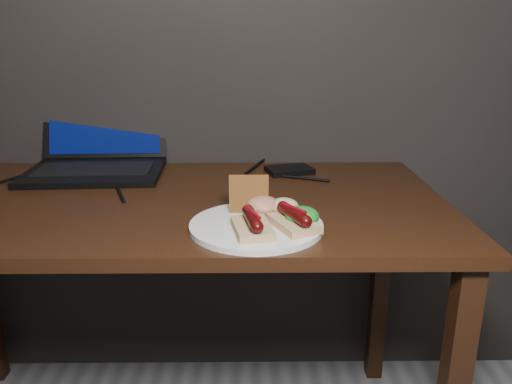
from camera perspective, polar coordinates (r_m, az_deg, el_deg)
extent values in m
cube|color=#361F0D|center=(1.26, -10.94, -1.29)|extent=(1.40, 0.70, 0.03)
cube|color=#361F0D|center=(1.71, 14.01, -9.87)|extent=(0.05, 0.05, 0.72)
cube|color=black|center=(1.50, -17.92, 2.18)|extent=(0.39, 0.29, 0.02)
cube|color=black|center=(1.49, -17.95, 2.57)|extent=(0.33, 0.17, 0.00)
cube|color=black|center=(1.64, -16.85, 7.94)|extent=(0.38, 0.11, 0.23)
cube|color=#081058|center=(1.64, -16.85, 7.94)|extent=(0.34, 0.09, 0.20)
cube|color=black|center=(1.45, 3.84, 2.52)|extent=(0.15, 0.12, 0.02)
cylinder|color=black|center=(1.31, -15.37, 0.08)|extent=(0.07, 0.17, 0.01)
cylinder|color=black|center=(1.52, 0.08, 3.06)|extent=(0.08, 0.21, 0.01)
cylinder|color=black|center=(1.38, 5.58, 1.56)|extent=(0.13, 0.06, 0.01)
cylinder|color=black|center=(1.52, -26.66, 1.19)|extent=(0.09, 0.19, 0.01)
cylinder|color=silver|center=(1.03, 0.02, -3.89)|extent=(0.36, 0.36, 0.01)
cube|color=#D9B27F|center=(0.98, -0.41, -4.15)|extent=(0.09, 0.13, 0.02)
cylinder|color=#450408|center=(0.98, -0.42, -3.03)|extent=(0.04, 0.10, 0.02)
sphere|color=#450408|center=(0.93, 0.13, -4.04)|extent=(0.03, 0.02, 0.02)
sphere|color=#450408|center=(1.02, -0.92, -2.11)|extent=(0.03, 0.02, 0.02)
cylinder|color=maroon|center=(0.97, -0.42, -2.34)|extent=(0.03, 0.07, 0.01)
cube|color=#D9B27F|center=(1.01, 4.32, -3.60)|extent=(0.11, 0.13, 0.02)
cylinder|color=#450408|center=(1.00, 4.35, -2.51)|extent=(0.06, 0.10, 0.02)
sphere|color=#450408|center=(0.96, 5.71, -3.38)|extent=(0.03, 0.02, 0.02)
sphere|color=#450408|center=(1.04, 3.09, -1.70)|extent=(0.03, 0.02, 0.02)
cylinder|color=maroon|center=(1.00, 4.37, -1.84)|extent=(0.05, 0.06, 0.01)
cube|color=#9A5C2A|center=(1.08, -0.83, -0.23)|extent=(0.09, 0.01, 0.08)
ellipsoid|color=#13611A|center=(1.02, 5.29, -2.76)|extent=(0.07, 0.07, 0.04)
ellipsoid|color=maroon|center=(1.07, 0.81, -1.54)|extent=(0.07, 0.07, 0.04)
ellipsoid|color=beige|center=(1.08, 3.21, -1.65)|extent=(0.06, 0.06, 0.04)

